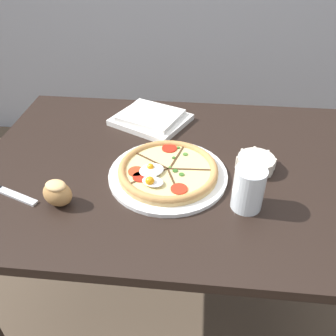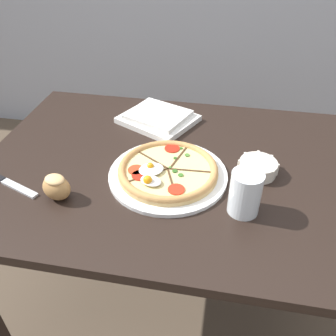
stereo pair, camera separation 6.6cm
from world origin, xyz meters
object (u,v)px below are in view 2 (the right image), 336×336
object	(u,v)px
ramekin_bowl	(258,167)
knife_main	(7,182)
bread_piece_near	(56,187)
water_glass	(245,195)
napkin_folded	(158,118)
dining_table	(178,191)
pizza	(168,171)

from	to	relation	value
ramekin_bowl	knife_main	xyz separation A→B (m)	(-0.69, -0.18, -0.02)
ramekin_bowl	bread_piece_near	world-z (taller)	bread_piece_near
bread_piece_near	knife_main	world-z (taller)	bread_piece_near
ramekin_bowl	bread_piece_near	bearing A→B (deg)	-158.34
ramekin_bowl	water_glass	bearing A→B (deg)	-102.93
bread_piece_near	napkin_folded	bearing A→B (deg)	68.25
bread_piece_near	water_glass	distance (m)	0.49
dining_table	ramekin_bowl	size ratio (longest dim) A/B	10.25
water_glass	pizza	bearing A→B (deg)	154.36
dining_table	water_glass	world-z (taller)	water_glass
pizza	bread_piece_near	size ratio (longest dim) A/B	3.68
pizza	ramekin_bowl	bearing A→B (deg)	14.53
dining_table	bread_piece_near	bearing A→B (deg)	-145.02
bread_piece_near	dining_table	bearing A→B (deg)	34.98
knife_main	ramekin_bowl	bearing A→B (deg)	35.41
pizza	ramekin_bowl	xyz separation A→B (m)	(0.25, 0.07, 0.00)
pizza	knife_main	size ratio (longest dim) A/B	1.59
dining_table	knife_main	size ratio (longest dim) A/B	5.58
bread_piece_near	water_glass	size ratio (longest dim) A/B	0.78
ramekin_bowl	bread_piece_near	size ratio (longest dim) A/B	1.26
napkin_folded	water_glass	bearing A→B (deg)	-53.17
napkin_folded	bread_piece_near	size ratio (longest dim) A/B	3.30
pizza	water_glass	size ratio (longest dim) A/B	2.88
pizza	ramekin_bowl	distance (m)	0.26
napkin_folded	bread_piece_near	xyz separation A→B (m)	(-0.18, -0.45, 0.02)
ramekin_bowl	napkin_folded	size ratio (longest dim) A/B	0.38
ramekin_bowl	knife_main	world-z (taller)	ramekin_bowl
knife_main	water_glass	world-z (taller)	water_glass
ramekin_bowl	bread_piece_near	xyz separation A→B (m)	(-0.52, -0.21, 0.02)
napkin_folded	bread_piece_near	distance (m)	0.48
napkin_folded	water_glass	xyz separation A→B (m)	(0.31, -0.41, 0.04)
pizza	knife_main	bearing A→B (deg)	-165.63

